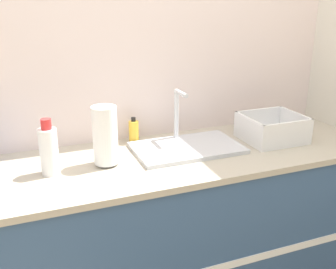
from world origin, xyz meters
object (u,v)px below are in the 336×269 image
object	(u,v)px
sink	(187,146)
paper_towel_roll	(105,136)
dish_rack	(272,131)
bottle_white_spray	(49,150)
soap_dispenser	(133,131)

from	to	relation	value
sink	paper_towel_roll	distance (m)	0.43
paper_towel_roll	dish_rack	size ratio (longest dim) A/B	0.90
sink	bottle_white_spray	size ratio (longest dim) A/B	2.14
dish_rack	soap_dispenser	xyz separation A→B (m)	(-0.69, 0.23, 0.01)
paper_towel_roll	soap_dispenser	xyz separation A→B (m)	(0.20, 0.23, -0.08)
bottle_white_spray	paper_towel_roll	bearing A→B (deg)	1.53
sink	soap_dispenser	bearing A→B (deg)	138.65
sink	paper_towel_roll	xyz separation A→B (m)	(-0.42, -0.04, 0.12)
dish_rack	bottle_white_spray	bearing A→B (deg)	-179.57
paper_towel_roll	bottle_white_spray	distance (m)	0.25
paper_towel_roll	dish_rack	world-z (taller)	paper_towel_roll
paper_towel_roll	soap_dispenser	world-z (taller)	paper_towel_roll
soap_dispenser	bottle_white_spray	bearing A→B (deg)	-151.60
dish_rack	bottle_white_spray	world-z (taller)	bottle_white_spray
soap_dispenser	sink	bearing A→B (deg)	-41.35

